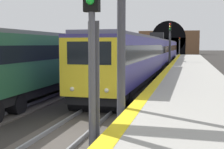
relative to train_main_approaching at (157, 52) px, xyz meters
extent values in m
plane|color=#282623|center=(-31.55, 0.00, -2.21)|extent=(320.00, 320.00, 0.00)
cube|color=#9E9B93|center=(-31.55, -4.29, -1.66)|extent=(112.00, 4.38, 1.09)
cube|color=yellow|center=(-31.55, -2.35, -1.11)|extent=(112.00, 0.50, 0.01)
cube|color=#423D38|center=(-31.55, 0.00, -2.18)|extent=(160.00, 2.66, 0.06)
cube|color=gray|center=(-31.55, 0.72, -2.08)|extent=(160.00, 0.07, 0.15)
cube|color=gray|center=(-31.55, -0.72, -2.08)|extent=(160.00, 0.07, 0.15)
cube|color=navy|center=(-18.94, 0.00, 0.08)|extent=(18.22, 3.05, 2.77)
cube|color=black|center=(-18.94, 0.00, 0.51)|extent=(17.49, 3.07, 0.90)
cube|color=slate|center=(-18.94, 0.00, 1.57)|extent=(17.67, 2.61, 0.20)
cube|color=black|center=(-18.94, 0.00, -1.48)|extent=(17.85, 2.70, 0.48)
cylinder|color=black|center=(-27.04, 0.08, -1.78)|extent=(0.89, 2.65, 0.86)
cylinder|color=black|center=(-25.24, 0.06, -1.78)|extent=(0.89, 2.65, 0.86)
cylinder|color=black|center=(-12.65, -0.06, -1.78)|extent=(0.89, 2.65, 0.86)
cylinder|color=black|center=(-10.85, -0.08, -1.78)|extent=(0.89, 2.65, 0.86)
cube|color=yellow|center=(-28.08, 0.09, 0.00)|extent=(0.15, 2.76, 2.60)
cube|color=black|center=(-28.13, 0.09, 0.64)|extent=(0.06, 2.01, 1.00)
sphere|color=#F2EACC|center=(-28.15, -0.70, -0.95)|extent=(0.20, 0.20, 0.20)
sphere|color=#F2EACC|center=(-28.13, 0.88, -0.95)|extent=(0.20, 0.20, 0.20)
cube|color=navy|center=(-0.03, 0.00, 0.08)|extent=(18.22, 3.05, 2.77)
cube|color=black|center=(-0.03, 0.00, 0.39)|extent=(17.49, 3.07, 0.78)
cube|color=slate|center=(-0.03, 0.00, 1.57)|extent=(17.67, 2.61, 0.20)
cube|color=black|center=(-0.03, 0.00, -1.48)|extent=(17.85, 2.70, 0.48)
cylinder|color=black|center=(-7.76, 0.08, -1.78)|extent=(0.89, 2.65, 0.86)
cylinder|color=black|center=(-5.96, 0.06, -1.78)|extent=(0.89, 2.65, 0.86)
cylinder|color=black|center=(5.90, -0.06, -1.78)|extent=(0.89, 2.65, 0.86)
cylinder|color=black|center=(7.70, -0.08, -1.78)|extent=(0.89, 2.65, 0.86)
cube|color=navy|center=(18.89, 0.00, 0.08)|extent=(18.22, 3.05, 2.77)
cube|color=black|center=(18.89, 0.00, 0.36)|extent=(17.49, 3.07, 0.95)
cube|color=slate|center=(18.89, 0.00, 1.57)|extent=(17.67, 2.61, 0.20)
cube|color=black|center=(18.89, 0.00, -1.48)|extent=(17.85, 2.70, 0.48)
cylinder|color=black|center=(10.89, 0.08, -1.78)|extent=(0.89, 2.65, 0.86)
cylinder|color=black|center=(12.69, 0.06, -1.78)|extent=(0.89, 2.65, 0.86)
cylinder|color=black|center=(25.09, -0.06, -1.78)|extent=(0.89, 2.65, 0.86)
cylinder|color=black|center=(26.89, -0.08, -1.78)|extent=(0.89, 2.65, 0.86)
cube|color=black|center=(-0.03, 0.00, 2.12)|extent=(1.32, 1.74, 0.90)
cube|color=#235638|center=(-20.99, 4.57, 0.14)|extent=(20.98, 2.97, 2.68)
cube|color=black|center=(-20.99, 4.57, 0.58)|extent=(20.14, 3.00, 0.76)
cube|color=slate|center=(-20.99, 4.57, 1.58)|extent=(20.35, 2.53, 0.20)
cube|color=black|center=(-20.99, 4.57, -1.39)|extent=(20.56, 2.62, 0.53)
cylinder|color=black|center=(-13.67, 4.54, -1.73)|extent=(0.97, 2.66, 0.96)
cylinder|color=black|center=(-11.87, 4.53, -1.73)|extent=(0.97, 2.66, 0.96)
cube|color=#235638|center=(0.70, 4.57, 0.14)|extent=(20.98, 2.97, 2.68)
cube|color=black|center=(0.70, 4.57, 0.39)|extent=(20.14, 3.00, 0.91)
cube|color=slate|center=(0.70, 4.57, 1.58)|extent=(20.35, 2.53, 0.20)
cube|color=black|center=(0.70, 4.57, -1.39)|extent=(20.56, 2.62, 0.53)
cylinder|color=black|center=(-8.47, 4.61, -1.73)|extent=(0.97, 2.66, 0.96)
cylinder|color=black|center=(-6.67, 4.60, -1.73)|extent=(0.97, 2.66, 0.96)
cylinder|color=black|center=(8.07, 4.54, -1.73)|extent=(0.97, 2.66, 0.96)
cylinder|color=black|center=(9.87, 4.53, -1.73)|extent=(0.97, 2.66, 0.96)
cube|color=black|center=(0.70, 4.57, 2.13)|extent=(1.31, 1.74, 0.90)
cylinder|color=#4C4C54|center=(-33.54, -1.79, -0.21)|extent=(0.16, 0.16, 4.00)
cube|color=#4C4C54|center=(-33.40, -1.79, -0.21)|extent=(0.04, 0.28, 3.60)
sphere|color=green|center=(-33.67, -1.79, 2.04)|extent=(0.20, 0.20, 0.20)
cylinder|color=#38383D|center=(-1.73, -1.79, 0.23)|extent=(0.16, 0.16, 4.88)
cube|color=black|center=(-1.73, -1.79, 3.19)|extent=(0.20, 0.38, 1.05)
cube|color=#38383D|center=(-1.59, -1.79, 0.23)|extent=(0.04, 0.28, 4.39)
sphere|color=red|center=(-1.86, -1.79, 3.52)|extent=(0.20, 0.20, 0.20)
sphere|color=yellow|center=(-1.86, -1.79, 3.22)|extent=(0.20, 0.20, 0.20)
sphere|color=green|center=(-1.86, -1.79, 2.92)|extent=(0.20, 0.20, 0.20)
cylinder|color=#4C4C54|center=(41.62, -1.79, -0.04)|extent=(0.16, 0.16, 4.33)
cube|color=black|center=(41.62, -1.79, 2.50)|extent=(0.20, 0.38, 0.75)
cube|color=#4C4C54|center=(41.76, -1.79, -0.04)|extent=(0.04, 0.28, 3.90)
sphere|color=red|center=(41.49, -1.79, 2.67)|extent=(0.20, 0.20, 0.20)
sphere|color=yellow|center=(41.49, -1.79, 2.37)|extent=(0.20, 0.20, 0.20)
cylinder|color=#3F3F47|center=(-30.71, -1.90, 1.32)|extent=(0.28, 0.28, 7.06)
cube|color=brown|center=(61.08, 2.28, 1.59)|extent=(2.11, 19.53, 7.61)
cube|color=black|center=(59.97, 2.28, 0.45)|extent=(0.12, 10.94, 5.33)
cylinder|color=black|center=(59.97, 2.28, 3.12)|extent=(0.12, 10.94, 10.94)
camera|label=1|loc=(-40.57, -4.05, 1.01)|focal=48.74mm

